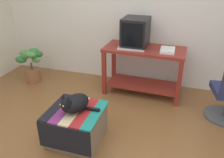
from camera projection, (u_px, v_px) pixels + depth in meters
The scene contains 10 objects.
ground_plane at pixel (88, 157), 2.53m from camera, with size 14.00×14.00×0.00m, color brown.
back_wall at pixel (134, 6), 3.71m from camera, with size 8.00×0.10×2.60m, color silver.
desk at pixel (144, 63), 3.60m from camera, with size 1.23×0.59×0.76m.
tv_monitor at pixel (135, 33), 3.48m from camera, with size 0.39×0.46×0.43m.
keyboard at pixel (131, 49), 3.43m from camera, with size 0.40×0.15×0.02m, color beige.
book at pixel (168, 50), 3.34m from camera, with size 0.20×0.28×0.04m, color white.
ottoman_with_blanket at pixel (76, 125), 2.70m from camera, with size 0.61×0.61×0.41m.
cat at pixel (75, 103), 2.55m from camera, with size 0.44×0.40×0.25m.
potted_plant at pixel (31, 65), 4.06m from camera, with size 0.45×0.38×0.61m.
pen at pixel (170, 49), 3.43m from camera, with size 0.01×0.01×0.14m, color #2351B2.
Camera 1 is at (0.81, -1.73, 1.88)m, focal length 37.10 mm.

